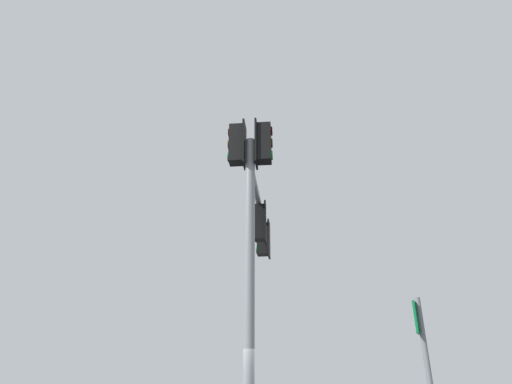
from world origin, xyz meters
name	(u,v)px	position (x,y,z in m)	size (l,w,h in m)	color
signal_mast_assembly	(255,225)	(0.22, -0.17, 5.15)	(2.19, 4.88, 7.16)	gray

